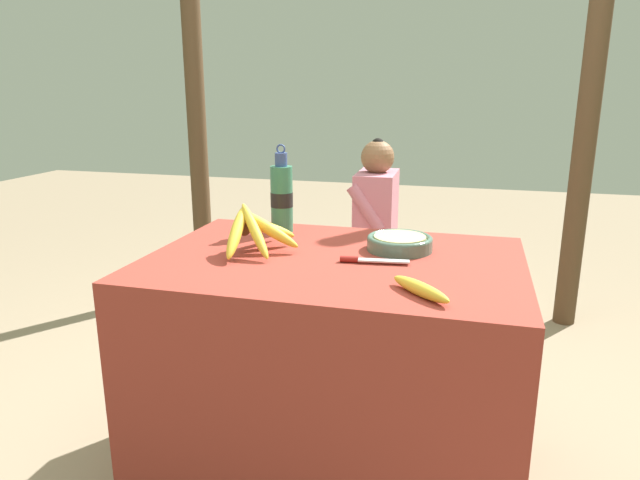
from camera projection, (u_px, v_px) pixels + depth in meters
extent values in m
plane|color=gray|center=(332.00, 472.00, 1.98)|extent=(12.00, 12.00, 0.00)
cube|color=maroon|center=(333.00, 371.00, 1.88)|extent=(1.16, 0.80, 0.78)
sphere|color=#4C381E|center=(244.00, 229.00, 1.84)|extent=(0.05, 0.05, 0.05)
ellipsoid|color=gold|center=(236.00, 232.00, 1.76)|extent=(0.06, 0.20, 0.15)
ellipsoid|color=gold|center=(255.00, 231.00, 1.77)|extent=(0.16, 0.16, 0.17)
ellipsoid|color=gold|center=(268.00, 229.00, 1.82)|extent=(0.21, 0.04, 0.14)
ellipsoid|color=gold|center=(267.00, 228.00, 1.87)|extent=(0.19, 0.14, 0.11)
ellipsoid|color=gold|center=(260.00, 225.00, 1.90)|extent=(0.10, 0.18, 0.11)
cylinder|color=#4C6B5B|center=(400.00, 244.00, 1.85)|extent=(0.21, 0.21, 0.04)
torus|color=#4C6B5B|center=(400.00, 239.00, 1.85)|extent=(0.21, 0.21, 0.02)
cylinder|color=#D1B77A|center=(400.00, 237.00, 1.85)|extent=(0.17, 0.17, 0.01)
cylinder|color=#337556|center=(282.00, 199.00, 2.06)|extent=(0.08, 0.08, 0.24)
cylinder|color=black|center=(282.00, 199.00, 2.06)|extent=(0.08, 0.08, 0.05)
cylinder|color=#33477F|center=(281.00, 160.00, 2.03)|extent=(0.04, 0.04, 0.05)
torus|color=#33477F|center=(281.00, 149.00, 2.02)|extent=(0.03, 0.01, 0.03)
ellipsoid|color=gold|center=(420.00, 289.00, 1.45)|extent=(0.18, 0.17, 0.04)
cube|color=#BCBCC1|center=(384.00, 261.00, 1.71)|extent=(0.16, 0.05, 0.00)
cylinder|color=maroon|center=(349.00, 259.00, 1.73)|extent=(0.06, 0.03, 0.02)
cube|color=brown|center=(362.00, 257.00, 3.14)|extent=(1.31, 0.32, 0.04)
cube|color=brown|center=(261.00, 289.00, 3.23)|extent=(0.06, 0.06, 0.37)
cube|color=brown|center=(463.00, 309.00, 2.95)|extent=(0.06, 0.06, 0.37)
cube|color=brown|center=(275.00, 276.00, 3.45)|extent=(0.06, 0.06, 0.37)
cube|color=brown|center=(464.00, 293.00, 3.17)|extent=(0.06, 0.06, 0.37)
cylinder|color=#473828|center=(325.00, 293.00, 3.11)|extent=(0.09, 0.09, 0.40)
cylinder|color=#473828|center=(347.00, 258.00, 3.03)|extent=(0.30, 0.10, 0.09)
cylinder|color=#473828|center=(333.00, 282.00, 3.29)|extent=(0.09, 0.09, 0.40)
cylinder|color=#473828|center=(354.00, 249.00, 3.21)|extent=(0.30, 0.10, 0.09)
cube|color=#C67589|center=(376.00, 215.00, 3.03)|extent=(0.21, 0.34, 0.46)
cylinder|color=#C67589|center=(366.00, 208.00, 2.87)|extent=(0.20, 0.07, 0.25)
cylinder|color=#C67589|center=(375.00, 196.00, 3.17)|extent=(0.20, 0.07, 0.25)
sphere|color=brown|center=(378.00, 157.00, 2.95)|extent=(0.17, 0.17, 0.17)
sphere|color=black|center=(378.00, 144.00, 2.93)|extent=(0.07, 0.07, 0.07)
sphere|color=#4C381E|center=(300.00, 239.00, 3.21)|extent=(0.05, 0.05, 0.05)
ellipsoid|color=#8EA842|center=(298.00, 241.00, 3.15)|extent=(0.06, 0.17, 0.13)
ellipsoid|color=#8EA842|center=(305.00, 243.00, 3.15)|extent=(0.15, 0.17, 0.09)
ellipsoid|color=#8EA842|center=(308.00, 240.00, 3.17)|extent=(0.15, 0.10, 0.13)
ellipsoid|color=#8EA842|center=(311.00, 239.00, 3.20)|extent=(0.16, 0.04, 0.13)
ellipsoid|color=#8EA842|center=(312.00, 238.00, 3.23)|extent=(0.19, 0.11, 0.11)
ellipsoid|color=#8EA842|center=(308.00, 237.00, 3.26)|extent=(0.11, 0.17, 0.10)
ellipsoid|color=#8EA842|center=(303.00, 235.00, 3.28)|extent=(0.04, 0.18, 0.13)
cylinder|color=#4C3823|center=(194.00, 81.00, 3.46)|extent=(0.12, 0.12, 2.65)
cylinder|color=#4C3823|center=(592.00, 80.00, 2.90)|extent=(0.12, 0.12, 2.65)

